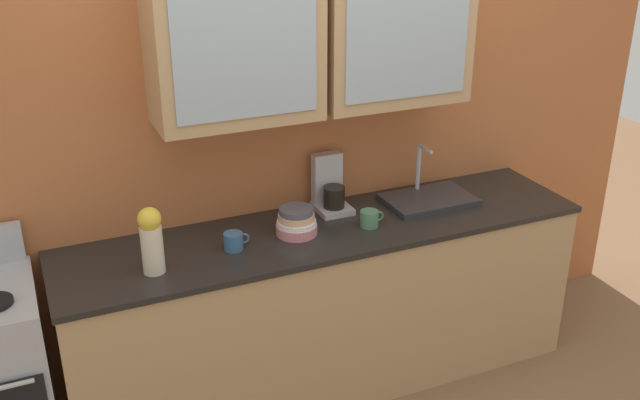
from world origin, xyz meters
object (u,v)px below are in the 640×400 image
at_px(bowl_stack, 296,222).
at_px(cup_near_bowls, 234,241).
at_px(vase, 151,239).
at_px(cup_near_sink, 370,219).
at_px(sink_faucet, 428,198).
at_px(coffee_maker, 330,189).

xyz_separation_m(bowl_stack, cup_near_bowls, (-0.32, -0.03, -0.02)).
distance_m(vase, cup_near_sink, 1.07).
relative_size(cup_near_sink, cup_near_bowls, 1.01).
xyz_separation_m(sink_faucet, vase, (-1.48, -0.17, 0.13)).
relative_size(vase, cup_near_sink, 2.47).
relative_size(sink_faucet, coffee_maker, 1.60).
xyz_separation_m(cup_near_sink, coffee_maker, (-0.09, 0.27, 0.07)).
xyz_separation_m(vase, coffee_maker, (0.97, 0.30, -0.05)).
bearing_deg(sink_faucet, bowl_stack, -174.79).
height_order(sink_faucet, vase, vase).
bearing_deg(cup_near_bowls, bowl_stack, 5.93).
xyz_separation_m(bowl_stack, coffee_maker, (0.27, 0.20, 0.05)).
xyz_separation_m(sink_faucet, coffee_maker, (-0.51, 0.13, 0.09)).
distance_m(sink_faucet, cup_near_bowls, 1.11).
relative_size(vase, coffee_maker, 1.05).
height_order(sink_faucet, coffee_maker, coffee_maker).
bearing_deg(vase, coffee_maker, 17.05).
bearing_deg(cup_near_bowls, coffee_maker, 21.62).
bearing_deg(cup_near_sink, cup_near_bowls, 177.15).
distance_m(bowl_stack, vase, 0.72).
height_order(bowl_stack, cup_near_sink, bowl_stack).
bearing_deg(coffee_maker, cup_near_sink, -71.22).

